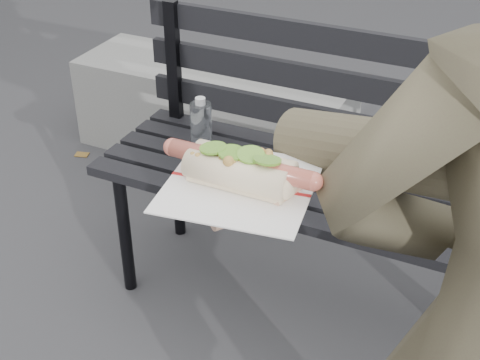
{
  "coord_description": "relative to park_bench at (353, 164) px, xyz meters",
  "views": [
    {
      "loc": [
        0.35,
        -0.76,
        1.52
      ],
      "look_at": [
        0.03,
        -0.1,
        1.05
      ],
      "focal_mm": 50.0,
      "sensor_mm": 36.0,
      "label": 1
    }
  ],
  "objects": [
    {
      "name": "held_hotdog",
      "position": [
        0.28,
        -0.91,
        0.56
      ],
      "size": [
        0.62,
        0.3,
        0.2
      ],
      "color": "brown"
    },
    {
      "name": "concrete_block",
      "position": [
        -0.82,
        0.7,
        -0.32
      ],
      "size": [
        1.2,
        0.4,
        0.4
      ],
      "primitive_type": "cube",
      "color": "slate",
      "rests_on": "ground"
    },
    {
      "name": "park_bench",
      "position": [
        0.0,
        0.0,
        0.0
      ],
      "size": [
        1.5,
        0.44,
        0.88
      ],
      "color": "black",
      "rests_on": "ground"
    }
  ]
}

